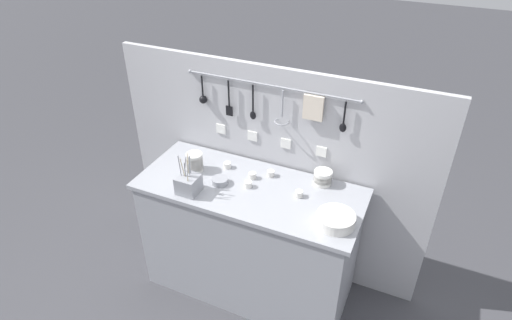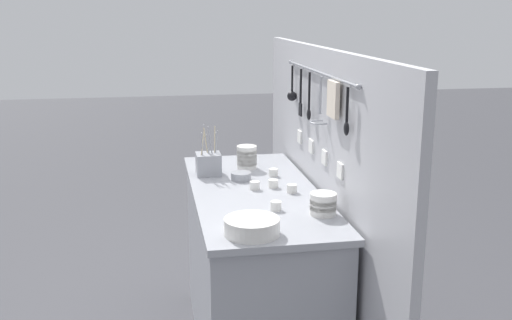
# 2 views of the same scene
# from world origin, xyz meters

# --- Properties ---
(counter) EXTENTS (1.48, 0.62, 0.91)m
(counter) POSITION_xyz_m (0.00, 0.00, 0.46)
(counter) COLOR #9EA0A8
(counter) RESTS_ON ground
(back_wall) EXTENTS (2.28, 0.11, 1.62)m
(back_wall) POSITION_xyz_m (0.00, 0.35, 0.81)
(back_wall) COLOR #B2B2B7
(back_wall) RESTS_ON ground
(bowl_stack_tall_left) EXTENTS (0.12, 0.12, 0.10)m
(bowl_stack_tall_left) POSITION_xyz_m (0.42, 0.23, 0.96)
(bowl_stack_tall_left) COLOR silver
(bowl_stack_tall_left) RESTS_ON counter
(bowl_stack_wide_centre) EXTENTS (0.11, 0.11, 0.13)m
(bowl_stack_wide_centre) POSITION_xyz_m (-0.42, 0.03, 0.98)
(bowl_stack_wide_centre) COLOR silver
(bowl_stack_wide_centre) RESTS_ON counter
(plate_stack) EXTENTS (0.23, 0.23, 0.07)m
(plate_stack) POSITION_xyz_m (0.60, -0.12, 0.95)
(plate_stack) COLOR silver
(plate_stack) RESTS_ON counter
(steel_mixing_bowl) EXTENTS (0.11, 0.11, 0.04)m
(steel_mixing_bowl) POSITION_xyz_m (-0.19, -0.04, 0.93)
(steel_mixing_bowl) COLOR #93969E
(steel_mixing_bowl) RESTS_ON counter
(cutlery_caddy) EXTENTS (0.13, 0.13, 0.27)m
(cutlery_caddy) POSITION_xyz_m (-0.33, -0.20, 0.98)
(cutlery_caddy) COLOR #93969E
(cutlery_caddy) RESTS_ON counter
(cup_front_left) EXTENTS (0.05, 0.05, 0.04)m
(cup_front_left) POSITION_xyz_m (-0.01, -0.00, 0.93)
(cup_front_left) COLOR silver
(cup_front_left) RESTS_ON counter
(cup_beside_plates) EXTENTS (0.05, 0.05, 0.04)m
(cup_beside_plates) POSITION_xyz_m (-0.23, 0.14, 0.93)
(cup_beside_plates) COLOR silver
(cup_beside_plates) RESTS_ON counter
(cup_edge_near) EXTENTS (0.05, 0.05, 0.04)m
(cup_edge_near) POSITION_xyz_m (-0.02, 0.10, 0.93)
(cup_edge_near) COLOR silver
(cup_edge_near) RESTS_ON counter
(cup_back_left) EXTENTS (0.05, 0.05, 0.04)m
(cup_back_left) POSITION_xyz_m (0.33, 0.04, 0.93)
(cup_back_left) COLOR silver
(cup_back_left) RESTS_ON counter
(cup_edge_far) EXTENTS (0.05, 0.05, 0.04)m
(cup_edge_far) POSITION_xyz_m (0.08, 0.17, 0.93)
(cup_edge_far) COLOR silver
(cup_edge_far) RESTS_ON counter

